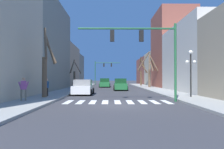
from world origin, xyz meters
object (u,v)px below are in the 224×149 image
(pedestrian_on_left_sidewalk, at_px, (47,86))
(street_tree_right_mid, at_px, (149,70))
(car_parked_left_mid, at_px, (83,88))
(car_driving_away_lane, at_px, (105,83))
(street_lamp_right_corner, at_px, (191,64))
(traffic_signal_far, at_px, (102,68))
(car_parked_left_near, at_px, (120,85))
(street_tree_left_near, at_px, (46,67))
(street_tree_left_mid, at_px, (142,72))
(pedestrian_near_right_corner, at_px, (24,87))
(street_tree_left_far, at_px, (74,74))
(traffic_signal_near, at_px, (146,44))

(pedestrian_on_left_sidewalk, bearing_deg, street_tree_right_mid, 93.62)
(car_parked_left_mid, bearing_deg, street_tree_right_mid, -33.06)
(pedestrian_on_left_sidewalk, bearing_deg, car_driving_away_lane, 115.73)
(street_lamp_right_corner, bearing_deg, car_parked_left_mid, 155.86)
(traffic_signal_far, height_order, street_tree_right_mid, street_tree_right_mid)
(traffic_signal_far, distance_m, car_parked_left_near, 23.72)
(street_tree_left_near, relative_size, street_tree_right_mid, 0.95)
(car_parked_left_near, xyz_separation_m, pedestrian_on_left_sidewalk, (-7.05, -11.56, 0.29))
(car_parked_left_near, distance_m, street_tree_left_mid, 15.86)
(car_parked_left_near, distance_m, pedestrian_on_left_sidewalk, 13.55)
(car_parked_left_near, bearing_deg, car_parked_left_mid, 151.85)
(street_lamp_right_corner, bearing_deg, street_tree_right_mid, 90.27)
(pedestrian_on_left_sidewalk, xyz_separation_m, street_tree_left_mid, (12.24, 26.41, 1.82))
(pedestrian_near_right_corner, xyz_separation_m, street_tree_left_near, (0.71, 2.89, 1.55))
(pedestrian_on_left_sidewalk, distance_m, street_tree_left_far, 16.23)
(traffic_signal_near, relative_size, car_parked_left_near, 1.75)
(street_tree_left_near, bearing_deg, traffic_signal_near, -15.30)
(traffic_signal_near, xyz_separation_m, car_parked_left_mid, (-5.50, 6.72, -3.53))
(traffic_signal_far, bearing_deg, car_parked_left_mid, -91.64)
(street_tree_left_far, bearing_deg, traffic_signal_far, 78.06)
(traffic_signal_near, bearing_deg, street_tree_left_mid, 82.37)
(traffic_signal_near, relative_size, street_lamp_right_corner, 1.84)
(street_lamp_right_corner, xyz_separation_m, street_tree_left_mid, (-0.26, 27.19, -0.09))
(street_lamp_right_corner, bearing_deg, car_parked_left_near, 113.79)
(car_parked_left_mid, height_order, car_driving_away_lane, car_driving_away_lane)
(street_tree_left_far, relative_size, street_tree_right_mid, 0.75)
(street_lamp_right_corner, relative_size, street_tree_left_mid, 0.65)
(traffic_signal_far, bearing_deg, street_tree_left_mid, -44.36)
(car_parked_left_near, relative_size, pedestrian_on_left_sidewalk, 2.70)
(car_driving_away_lane, height_order, pedestrian_near_right_corner, pedestrian_near_right_corner)
(street_lamp_right_corner, distance_m, pedestrian_near_right_corner, 13.49)
(pedestrian_near_right_corner, relative_size, street_tree_left_far, 0.36)
(street_tree_left_near, bearing_deg, street_lamp_right_corner, 0.73)
(traffic_signal_near, xyz_separation_m, street_tree_left_mid, (3.96, 29.56, -1.39))
(car_parked_left_near, height_order, street_tree_right_mid, street_tree_right_mid)
(pedestrian_near_right_corner, distance_m, street_tree_right_mid, 25.76)
(car_parked_left_near, distance_m, street_tree_left_near, 14.39)
(traffic_signal_near, relative_size, street_tree_left_mid, 1.20)
(street_lamp_right_corner, height_order, street_tree_left_near, street_tree_left_near)
(street_lamp_right_corner, relative_size, car_parked_left_mid, 0.94)
(street_lamp_right_corner, bearing_deg, traffic_signal_far, 103.94)
(car_parked_left_near, distance_m, street_tree_left_far, 8.79)
(street_tree_left_far, xyz_separation_m, street_tree_right_mid, (12.67, 2.19, 0.86))
(traffic_signal_far, distance_m, street_tree_left_mid, 12.06)
(street_tree_left_mid, xyz_separation_m, street_tree_right_mid, (0.17, -8.04, 0.27))
(pedestrian_near_right_corner, bearing_deg, street_tree_right_mid, 36.14)
(street_tree_right_mid, bearing_deg, car_parked_left_near, -128.20)
(car_parked_left_mid, height_order, pedestrian_on_left_sidewalk, pedestrian_on_left_sidewalk)
(pedestrian_near_right_corner, distance_m, street_tree_left_mid, 32.86)
(pedestrian_on_left_sidewalk, bearing_deg, street_tree_left_mid, 102.79)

